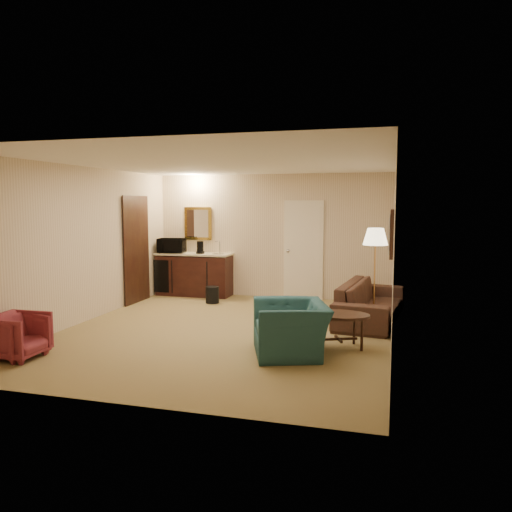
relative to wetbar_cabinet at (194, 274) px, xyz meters
The scene contains 12 objects.
ground 3.21m from the wetbar_cabinet, 58.76° to the right, with size 6.00×6.00×0.00m, color olive.
room_walls 2.79m from the wetbar_cabinet, 51.47° to the right, with size 5.02×6.01×2.61m.
wetbar_cabinet is the anchor object (origin of this frame).
sofa 4.06m from the wetbar_cabinet, 20.49° to the right, with size 2.24×0.66×0.88m, color black.
teal_armchair 4.63m from the wetbar_cabinet, 51.70° to the right, with size 1.06×0.69×0.92m, color #1E4A4C.
rose_chair_near 4.75m from the wetbar_cabinet, 96.05° to the right, with size 0.58×0.54×0.59m, color maroon.
rose_chair_far 4.76m from the wetbar_cabinet, 95.84° to the right, with size 0.62×0.58×0.64m, color maroon.
coffee_table 4.71m from the wetbar_cabinet, 42.79° to the right, with size 0.84×0.57×0.49m, color #301D10.
floor_lamp 4.08m from the wetbar_cabinet, 18.92° to the right, with size 0.42×0.42×1.58m, color gold.
waste_bin 1.02m from the wetbar_cabinet, 46.43° to the right, with size 0.27×0.27×0.33m, color black.
microwave 0.82m from the wetbar_cabinet, behind, with size 0.56×0.31×0.38m, color black.
coffee_maker 0.62m from the wetbar_cabinet, 23.70° to the right, with size 0.14×0.14×0.27m, color black.
Camera 1 is at (2.49, -7.24, 1.98)m, focal length 35.00 mm.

